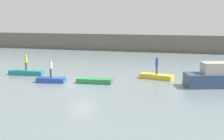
# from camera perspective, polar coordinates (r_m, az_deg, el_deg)

# --- Properties ---
(ground_plane) EXTENTS (120.00, 120.00, 0.00)m
(ground_plane) POSITION_cam_1_polar(r_m,az_deg,el_deg) (27.78, -5.88, -2.62)
(ground_plane) COLOR slate
(embankment_wall) EXTENTS (80.00, 1.20, 3.05)m
(embankment_wall) POSITION_cam_1_polar(r_m,az_deg,el_deg) (54.66, 5.30, 5.11)
(embankment_wall) COLOR #666056
(embankment_wall) RESTS_ON ground_plane
(motorboat) EXTENTS (6.22, 3.92, 2.14)m
(motorboat) POSITION_cam_1_polar(r_m,az_deg,el_deg) (28.02, 19.40, -1.40)
(motorboat) COLOR #33476B
(motorboat) RESTS_ON ground_plane
(rowboat_teal) EXTENTS (3.77, 1.30, 0.50)m
(rowboat_teal) POSITION_cam_1_polar(r_m,az_deg,el_deg) (33.14, -15.87, -0.49)
(rowboat_teal) COLOR teal
(rowboat_teal) RESTS_ON ground_plane
(rowboat_blue) EXTENTS (2.76, 1.44, 0.46)m
(rowboat_blue) POSITION_cam_1_polar(r_m,az_deg,el_deg) (28.81, -11.43, -1.85)
(rowboat_blue) COLOR #2B4CAD
(rowboat_blue) RESTS_ON ground_plane
(rowboat_green) EXTENTS (3.32, 1.42, 0.45)m
(rowboat_green) POSITION_cam_1_polar(r_m,az_deg,el_deg) (27.97, -3.30, -2.03)
(rowboat_green) COLOR #2D7F47
(rowboat_green) RESTS_ON ground_plane
(rowboat_yellow) EXTENTS (3.44, 1.83, 0.46)m
(rowboat_yellow) POSITION_cam_1_polar(r_m,az_deg,el_deg) (30.20, 8.42, -1.23)
(rowboat_yellow) COLOR gold
(rowboat_yellow) RESTS_ON ground_plane
(person_hiviz_shirt) EXTENTS (0.32, 0.32, 1.69)m
(person_hiviz_shirt) POSITION_cam_1_polar(r_m,az_deg,el_deg) (32.96, -15.97, 1.56)
(person_hiviz_shirt) COLOR #4C4C56
(person_hiviz_shirt) RESTS_ON rowboat_teal
(person_white_shirt) EXTENTS (0.32, 0.32, 1.67)m
(person_white_shirt) POSITION_cam_1_polar(r_m,az_deg,el_deg) (28.60, -11.51, 0.43)
(person_white_shirt) COLOR #4C4C56
(person_white_shirt) RESTS_ON rowboat_blue
(person_blue_shirt) EXTENTS (0.32, 0.32, 1.80)m
(person_blue_shirt) POSITION_cam_1_polar(r_m,az_deg,el_deg) (29.99, 8.48, 1.08)
(person_blue_shirt) COLOR #4C4C56
(person_blue_shirt) RESTS_ON rowboat_yellow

